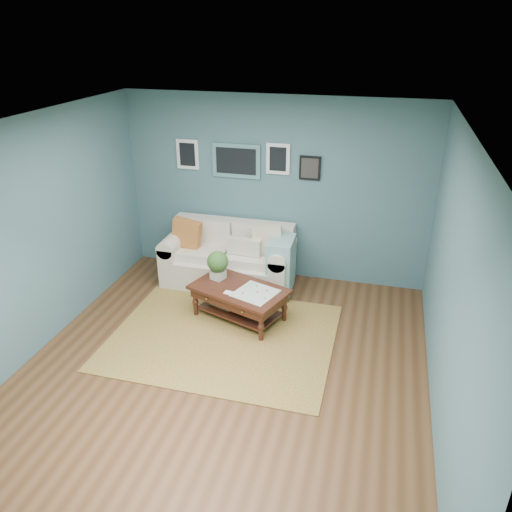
% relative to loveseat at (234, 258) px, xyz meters
% --- Properties ---
extents(room_shell, '(5.00, 5.02, 2.70)m').
position_rel_loveseat_xyz_m(room_shell, '(0.48, -1.97, 0.95)').
color(room_shell, brown).
rests_on(room_shell, ground).
extents(area_rug, '(2.73, 2.18, 0.01)m').
position_rel_loveseat_xyz_m(area_rug, '(0.28, -1.42, -0.40)').
color(area_rug, brown).
rests_on(area_rug, ground).
extents(loveseat, '(1.94, 0.88, 1.00)m').
position_rel_loveseat_xyz_m(loveseat, '(0.00, 0.00, 0.00)').
color(loveseat, beige).
rests_on(loveseat, ground).
extents(coffee_table, '(1.38, 1.07, 0.85)m').
position_rel_loveseat_xyz_m(coffee_table, '(0.30, -0.92, -0.03)').
color(coffee_table, '#371710').
rests_on(coffee_table, ground).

